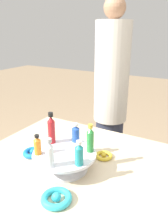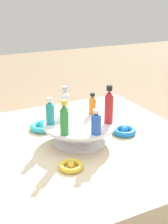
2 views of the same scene
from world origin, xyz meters
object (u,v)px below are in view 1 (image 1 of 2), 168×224
object	(u,v)px
person_figure	(111,103)
display_stand	(65,159)
ribbon_bow_blue	(33,152)
bottle_clear	(50,154)
ribbon_bow_teal	(56,198)
bottle_red	(51,129)
bottle_teal	(79,154)
bottle_green	(90,139)
bottle_blue	(76,133)
ribbon_bow_gold	(104,156)
bottle_orange	(38,145)

from	to	relation	value
person_figure	display_stand	bearing A→B (deg)	-0.00
ribbon_bow_blue	bottle_clear	bearing A→B (deg)	149.19
bottle_clear	person_figure	xyz separation A→B (m)	(0.17, -0.98, -0.10)
ribbon_bow_teal	person_figure	world-z (taller)	person_figure
bottle_red	bottle_clear	distance (m)	0.19
ribbon_bow_blue	bottle_teal	bearing A→B (deg)	168.63
bottle_red	bottle_clear	size ratio (longest dim) A/B	1.25
bottle_clear	bottle_green	xyz separation A→B (m)	(-0.08, -0.18, 0.00)
bottle_green	bottle_blue	size ratio (longest dim) A/B	1.38
bottle_teal	bottle_green	xyz separation A→B (m)	(0.01, -0.11, 0.01)
ribbon_bow_gold	ribbon_bow_teal	bearing A→B (deg)	85.81
display_stand	bottle_red	xyz separation A→B (m)	(0.10, -0.05, 0.10)
ribbon_bow_gold	person_figure	world-z (taller)	person_figure
bottle_red	person_figure	bearing A→B (deg)	-86.35
bottle_teal	bottle_clear	bearing A→B (deg)	35.68
bottle_blue	bottle_teal	bearing A→B (deg)	125.68
bottle_clear	bottle_red	bearing A→B (deg)	-54.32
bottle_blue	person_figure	distance (m)	0.77
bottle_blue	ribbon_bow_gold	distance (m)	0.18
ribbon_bow_gold	bottle_clear	bearing A→B (deg)	69.86
bottle_red	bottle_clear	xyz separation A→B (m)	(-0.11, 0.16, -0.01)
bottle_teal	person_figure	bearing A→B (deg)	-74.26
bottle_green	person_figure	size ratio (longest dim) A/B	0.08
ribbon_bow_blue	ribbon_bow_teal	distance (m)	0.35
bottle_clear	bottle_teal	xyz separation A→B (m)	(-0.09, -0.07, -0.01)
bottle_clear	bottle_blue	distance (m)	0.22
bottle_blue	ribbon_bow_teal	bearing A→B (deg)	108.63
ribbon_bow_gold	ribbon_bow_blue	distance (m)	0.35
bottle_green	ribbon_bow_blue	bearing A→B (deg)	9.86
bottle_orange	person_figure	bearing A→B (deg)	-86.10
person_figure	bottle_clear	bearing A→B (deg)	-0.50
ribbon_bow_gold	ribbon_bow_teal	distance (m)	0.35
ribbon_bow_gold	ribbon_bow_blue	bearing A→B (deg)	25.81
display_stand	bottle_teal	bearing A→B (deg)	155.68
bottle_red	bottle_blue	xyz separation A→B (m)	(-0.09, -0.07, -0.03)
bottle_clear	ribbon_bow_gold	xyz separation A→B (m)	(-0.10, -0.28, -0.13)
bottle_blue	person_figure	world-z (taller)	person_figure
bottle_orange	bottle_teal	xyz separation A→B (m)	(-0.19, -0.02, 0.01)
bottle_orange	bottle_teal	world-z (taller)	bottle_teal
bottle_orange	bottle_clear	world-z (taller)	bottle_clear
bottle_clear	ribbon_bow_gold	size ratio (longest dim) A/B	1.43
display_stand	bottle_teal	distance (m)	0.14
bottle_green	ribbon_bow_blue	distance (m)	0.32
bottle_clear	person_figure	world-z (taller)	person_figure
bottle_clear	ribbon_bow_teal	bearing A→B (deg)	137.73
bottle_teal	ribbon_bow_teal	world-z (taller)	bottle_teal
bottle_green	ribbon_bow_gold	xyz separation A→B (m)	(-0.02, -0.10, -0.13)
bottle_orange	bottle_clear	size ratio (longest dim) A/B	0.75
bottle_green	bottle_blue	bearing A→B (deg)	-24.32
display_stand	bottle_blue	world-z (taller)	bottle_blue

